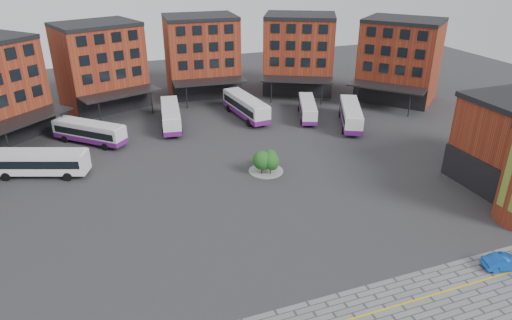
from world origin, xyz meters
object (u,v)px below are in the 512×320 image
object	(u,v)px
bus_c	(171,116)
blue_car	(506,262)
bus_b	(89,132)
bus_e	(307,109)
bus_a	(39,161)
tree_island	(267,161)
bus_d	(246,106)
bus_f	(351,115)

from	to	relation	value
bus_c	blue_car	distance (m)	50.17
bus_b	blue_car	world-z (taller)	bus_b
bus_e	blue_car	distance (m)	41.78
bus_a	bus_e	size ratio (longest dim) A/B	1.13
blue_car	tree_island	bearing A→B (deg)	43.12
bus_d	tree_island	bearing A→B (deg)	-108.12
bus_a	bus_b	world-z (taller)	bus_a
bus_e	bus_f	xyz separation A→B (m)	(4.82, -5.65, 0.23)
bus_b	bus_c	xyz separation A→B (m)	(12.30, 2.68, 0.08)
bus_e	bus_c	bearing A→B (deg)	-167.90
bus_a	bus_e	distance (m)	41.33
bus_f	bus_a	bearing A→B (deg)	-151.23
bus_b	bus_d	world-z (taller)	bus_d
tree_island	bus_e	size ratio (longest dim) A/B	0.42
bus_d	bus_f	bearing A→B (deg)	-39.29
bus_d	blue_car	xyz separation A→B (m)	(8.58, -45.48, -1.25)
bus_c	blue_car	bearing A→B (deg)	-56.79
bus_e	bus_f	distance (m)	7.43
bus_a	bus_d	distance (m)	33.07
bus_d	bus_f	world-z (taller)	bus_d
bus_c	bus_d	xyz separation A→B (m)	(12.51, -0.03, 0.11)
blue_car	bus_f	bearing A→B (deg)	6.53
bus_f	blue_car	bearing A→B (deg)	-73.07
bus_d	blue_car	distance (m)	46.30
bus_b	bus_a	bearing A→B (deg)	-171.98
bus_b	bus_c	size ratio (longest dim) A/B	0.83
bus_f	tree_island	bearing A→B (deg)	-122.97
bus_a	bus_f	size ratio (longest dim) A/B	1.01
tree_island	bus_a	xyz separation A→B (m)	(-26.67, 9.10, 0.31)
bus_a	bus_f	xyz separation A→B (m)	(45.40, 2.14, -0.16)
bus_c	bus_f	distance (m)	28.50
tree_island	bus_b	size ratio (longest dim) A/B	0.44
bus_b	blue_car	bearing A→B (deg)	-99.09
bus_c	bus_d	bearing A→B (deg)	8.21
bus_a	bus_f	bearing A→B (deg)	-66.93
bus_a	bus_b	xyz separation A→B (m)	(6.19, 8.86, -0.24)
bus_b	bus_d	bearing A→B (deg)	-40.94
bus_f	bus_c	bearing A→B (deg)	-173.17
blue_car	bus_b	bearing A→B (deg)	53.63
bus_a	blue_car	world-z (taller)	bus_a
bus_d	bus_f	xyz separation A→B (m)	(14.40, -9.37, -0.10)
bus_c	blue_car	world-z (taller)	bus_c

